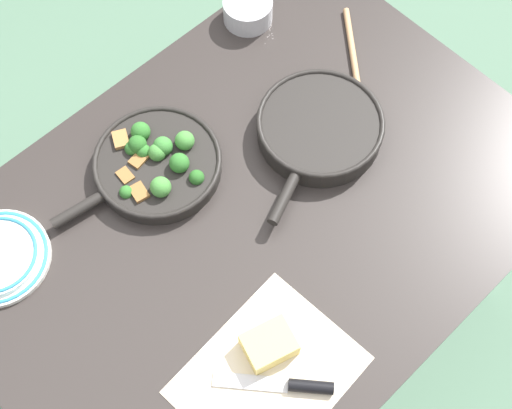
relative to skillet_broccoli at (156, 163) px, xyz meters
name	(u,v)px	position (x,y,z in m)	size (l,w,h in m)	color
ground_plane	(256,316)	(0.09, -0.22, -0.78)	(14.00, 14.00, 0.00)	#51755B
dining_table_red	(256,224)	(0.09, -0.22, -0.11)	(1.26, 0.92, 0.75)	#2D2826
skillet_broccoli	(156,163)	(0.00, 0.00, 0.00)	(0.39, 0.28, 0.07)	black
skillet_eggs	(319,128)	(0.32, -0.18, 0.00)	(0.39, 0.28, 0.06)	black
wooden_spoon	(358,85)	(0.48, -0.15, -0.02)	(0.26, 0.30, 0.02)	tan
parchment_sheet	(268,375)	(-0.14, -0.49, -0.03)	(0.34, 0.28, 0.00)	beige
grater_knife	(291,385)	(-0.12, -0.54, -0.02)	(0.17, 0.19, 0.02)	silver
cheese_block	(269,345)	(-0.10, -0.45, 0.00)	(0.11, 0.10, 0.05)	#EACC66
prep_bowl_steel	(248,10)	(0.43, 0.17, 0.00)	(0.12, 0.12, 0.06)	#B7B7BC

